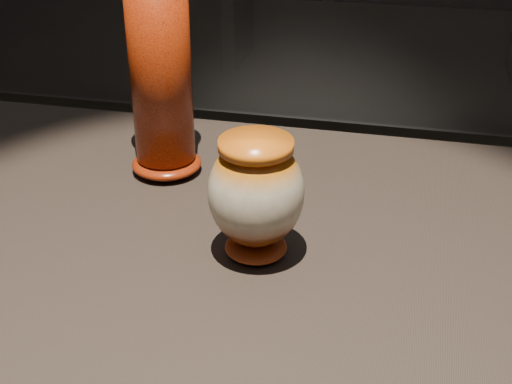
{
  "coord_description": "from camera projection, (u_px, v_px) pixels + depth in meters",
  "views": [
    {
      "loc": [
        0.01,
        -0.84,
        1.45
      ],
      "look_at": [
        -0.17,
        -0.04,
        1.0
      ],
      "focal_mm": 50.0,
      "sensor_mm": 36.0,
      "label": 1
    }
  ],
  "objects": [
    {
      "name": "tall_vase",
      "position": [
        160.0,
        70.0,
        1.12
      ],
      "size": [
        0.15,
        0.15,
        0.37
      ],
      "rotation": [
        0.0,
        0.0,
        0.29
      ],
      "color": "#A3330A",
      "rests_on": "display_plinth"
    },
    {
      "name": "main_vase",
      "position": [
        256.0,
        194.0,
        0.94
      ],
      "size": [
        0.15,
        0.15,
        0.17
      ],
      "rotation": [
        0.0,
        0.0,
        -0.22
      ],
      "color": "#652709",
      "rests_on": "display_plinth"
    }
  ]
}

